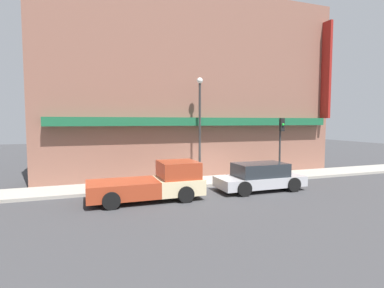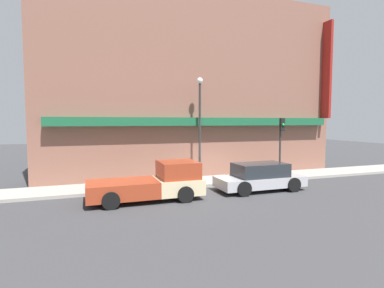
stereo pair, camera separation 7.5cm
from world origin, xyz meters
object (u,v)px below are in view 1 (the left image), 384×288
at_px(fire_hydrant, 190,178).
at_px(street_lamp, 200,117).
at_px(pickup_truck, 154,183).
at_px(traffic_light, 281,137).
at_px(parked_car, 260,177).

height_order(fire_hydrant, street_lamp, street_lamp).
distance_m(fire_hydrant, street_lamp, 3.73).
bearing_deg(street_lamp, fire_hydrant, -130.71).
xyz_separation_m(pickup_truck, street_lamp, (3.51, 3.15, 3.15)).
xyz_separation_m(pickup_truck, fire_hydrant, (2.50, 1.98, -0.24)).
bearing_deg(traffic_light, parked_car, -142.91).
xyz_separation_m(pickup_truck, traffic_light, (8.56, 2.13, 1.93)).
distance_m(street_lamp, traffic_light, 5.29).
distance_m(pickup_truck, parked_car, 5.74).
bearing_deg(pickup_truck, street_lamp, 40.87).
bearing_deg(traffic_light, street_lamp, 168.59).
relative_size(street_lamp, traffic_light, 1.65).
bearing_deg(parked_car, pickup_truck, 178.47).
distance_m(pickup_truck, fire_hydrant, 3.20).
relative_size(parked_car, traffic_light, 1.27).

